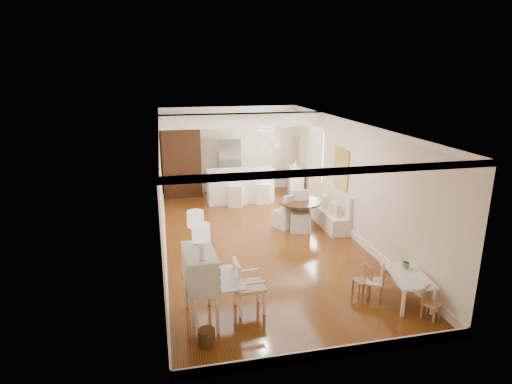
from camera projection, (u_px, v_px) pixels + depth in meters
name	position (u px, v px, depth m)	size (l,w,h in m)	color
room	(259.00, 157.00, 10.07)	(9.00, 9.04, 2.82)	brown
secretary_bureau	(201.00, 286.00, 6.86)	(0.96, 0.98, 1.23)	silver
gustavian_armchair	(249.00, 285.00, 7.22)	(0.53, 0.53, 0.92)	white
wicker_basket	(207.00, 337.00, 6.37)	(0.26, 0.26, 0.26)	#57371B
kids_table	(406.00, 288.00, 7.55)	(0.62, 1.03, 0.51)	white
kids_chair_a	(362.00, 280.00, 7.75)	(0.27, 0.27, 0.57)	#966844
kids_chair_b	(375.00, 281.00, 7.65)	(0.31, 0.31, 0.63)	olive
kids_chair_c	(432.00, 303.00, 7.02)	(0.26, 0.26, 0.54)	#AE7A4F
banquette	(331.00, 209.00, 11.05)	(0.52, 1.60, 0.98)	silver
dining_table	(300.00, 215.00, 10.94)	(1.09, 1.09, 0.75)	#472517
slip_chair_near	(300.00, 212.00, 10.76)	(0.48, 0.50, 1.02)	silver
slip_chair_far	(284.00, 211.00, 11.01)	(0.43, 0.45, 0.91)	silver
breakfast_counter	(240.00, 186.00, 13.09)	(2.05, 0.65, 1.03)	white
bar_stool_left	(236.00, 189.00, 12.68)	(0.42, 0.42, 1.05)	white
bar_stool_right	(263.00, 187.00, 13.01)	(0.40, 0.40, 1.00)	white
pantry_cabinet	(182.00, 161.00, 13.57)	(1.20, 0.60, 2.30)	#381E11
fridge	(241.00, 166.00, 14.01)	(0.75, 0.65, 1.80)	silver
sideboard	(296.00, 181.00, 13.89)	(0.43, 0.96, 0.92)	white
pencil_cup	(406.00, 265.00, 7.71)	(0.14, 0.14, 0.11)	#63A35F
branch_vase	(295.00, 164.00, 13.74)	(0.17, 0.17, 0.18)	silver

